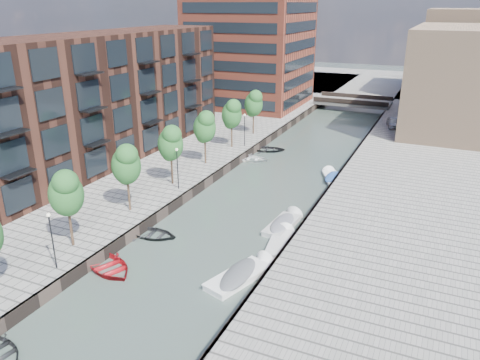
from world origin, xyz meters
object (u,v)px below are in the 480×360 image
Objects in this scene: sloop_2 at (108,270)px; tree_3 at (170,142)px; bridge at (353,102)px; motorboat_4 at (284,223)px; motorboat_2 at (281,241)px; tree_4 at (205,126)px; sloop_1 at (153,236)px; tree_2 at (126,163)px; motorboat_3 at (332,177)px; car at (394,122)px; sloop_4 at (269,151)px; tree_5 at (232,113)px; tree_6 at (254,103)px; motorboat_1 at (243,274)px; sloop_3 at (250,160)px; tree_1 at (66,192)px.

tree_3 is at bearing 36.71° from sloop_2.
motorboat_4 is at bearing -85.09° from bridge.
motorboat_4 is at bearing -10.98° from tree_3.
motorboat_2 is at bearing -21.95° from tree_3.
tree_4 is 1.15× the size of motorboat_4.
motorboat_2 is at bearing -77.12° from sloop_1.
tree_2 is 1.00× the size of tree_4.
car is at bearing 80.84° from motorboat_3.
bridge is 2.52× the size of motorboat_4.
sloop_4 is 0.86× the size of motorboat_2.
tree_5 is 1.43× the size of sloop_1.
tree_2 is 1.43× the size of sloop_1.
car is at bearing 34.15° from tree_6.
tree_4 is 1.20× the size of motorboat_2.
sloop_1 is 0.71× the size of motorboat_1.
motorboat_4 is at bearing -113.17° from car.
sloop_1 is at bearing -95.04° from bridge.
sloop_2 is 9.79m from motorboat_1.
sloop_3 is at bearing 76.26° from tree_3.
tree_6 reaches higher than motorboat_3.
tree_1 reaches higher than sloop_2.
sloop_2 is at bearing 161.20° from sloop_4.
sloop_4 is at bearing -15.66° from sloop_3.
car is (3.58, 22.19, 1.54)m from motorboat_3.
tree_2 is 1.20× the size of motorboat_2.
sloop_1 is (3.57, -1.83, -5.31)m from tree_2.
tree_3 is 15.80m from sloop_2.
tree_6 reaches higher than motorboat_2.
bridge is 56.06m from sloop_1.
motorboat_1 is (12.82, -18.36, -5.08)m from tree_4.
tree_3 is 1.43× the size of sloop_1.
motorboat_1 is at bearing -96.97° from motorboat_2.
bridge is 36.86m from motorboat_3.
sloop_1 is 21.84m from motorboat_3.
tree_2 is at bearing -90.00° from tree_5.
tree_3 is 14.00m from tree_5.
motorboat_2 is at bearing -42.62° from tree_4.
bridge is at bearing 94.91° from motorboat_4.
sloop_3 is (-0.47, 21.50, 0.00)m from sloop_1.
tree_5 is 1.00× the size of tree_6.
bridge is 2.18× the size of tree_1.
tree_1 is 27.38m from sloop_3.
tree_3 is 14.09m from sloop_3.
car is at bearing 69.71° from tree_1.
motorboat_4 is (12.75, 4.53, -5.10)m from tree_2.
sloop_4 is at bearing 41.51° from tree_5.
motorboat_2 is (13.54, -26.46, -5.21)m from tree_6.
sloop_3 is 1.07× the size of sloop_4.
tree_6 is (0.00, 21.00, 0.00)m from tree_3.
bridge reaches higher than motorboat_3.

